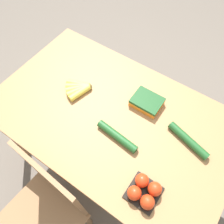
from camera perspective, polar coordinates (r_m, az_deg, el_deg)
name	(u,v)px	position (r m, az deg, el deg)	size (l,w,h in m)	color
ground_plane	(112,158)	(1.91, 0.00, -11.95)	(12.00, 12.00, 0.00)	#665B51
dining_table	(112,123)	(1.32, 0.00, -2.86)	(1.39, 0.85, 0.74)	#9E7044
chair	(47,209)	(1.39, -16.66, -23.09)	(0.44, 0.43, 0.94)	#8E6642
banana_bunch	(79,88)	(1.33, -8.69, 6.10)	(0.16, 0.16, 0.04)	brown
tomato_pack	(144,191)	(1.06, 8.47, -19.79)	(0.14, 0.14, 0.08)	black
carrot_bag	(147,102)	(1.26, 9.13, 2.71)	(0.17, 0.13, 0.05)	orange
cucumber_near	(117,136)	(1.15, 1.36, -6.36)	(0.25, 0.06, 0.04)	#1E5123
cucumber_far	(188,140)	(1.21, 19.28, -6.98)	(0.25, 0.11, 0.04)	#1E5123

